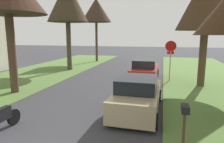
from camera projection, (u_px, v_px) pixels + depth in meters
name	position (u px, v px, depth m)	size (l,w,h in m)	color
stop_sign_far	(171.00, 52.00, 14.57)	(0.81, 0.59, 2.93)	#9EA0A5
street_tree_right_mid_b	(207.00, 0.00, 12.52)	(3.63, 3.63, 7.42)	#4F3D26
street_tree_left_mid_b	(67.00, 2.00, 18.79)	(3.79, 3.79, 8.30)	#483D2B
street_tree_left_far	(96.00, 11.00, 25.32)	(3.77, 3.77, 7.85)	#47372B
parked_sedan_tan	(137.00, 95.00, 8.94)	(2.01, 4.43, 1.57)	tan
parked_sedan_red	(145.00, 71.00, 15.34)	(2.01, 4.43, 1.57)	red
curbside_mailbox	(185.00, 114.00, 5.98)	(0.22, 0.44, 1.27)	brown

